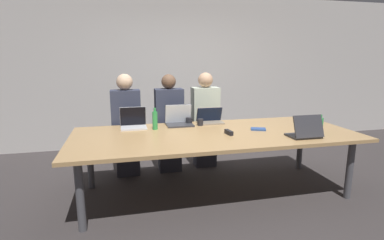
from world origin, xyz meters
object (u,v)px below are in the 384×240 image
object	(u,v)px
laptop_far_left	(133,122)
person_far_left	(127,127)
stapler	(229,132)
person_far_center	(205,121)
laptop_near_right	(306,131)
cup_far_center	(189,121)
laptop_far_midleft	(179,119)
cup_far_midleft	(200,122)
bottle_near_right	(320,125)
bottle_far_left	(155,120)
laptop_far_center	(210,118)
person_far_midleft	(169,125)

from	to	relation	value
laptop_far_left	person_far_left	size ratio (longest dim) A/B	0.23
stapler	laptop_far_left	bearing A→B (deg)	143.14
person_far_center	laptop_near_right	xyz separation A→B (m)	(0.77, -1.42, 0.14)
cup_far_center	person_far_left	size ratio (longest dim) A/B	0.06
cup_far_center	laptop_far_midleft	xyz separation A→B (m)	(-0.14, -0.01, 0.03)
laptop_far_midleft	stapler	xyz separation A→B (m)	(0.47, -0.64, -0.05)
laptop_far_left	laptop_near_right	bearing A→B (deg)	-26.99
laptop_far_left	cup_far_midleft	xyz separation A→B (m)	(0.87, -0.08, -0.03)
bottle_near_right	bottle_far_left	size ratio (longest dim) A/B	0.81
laptop_far_center	person_far_left	bearing A→B (deg)	163.55
laptop_far_center	bottle_near_right	xyz separation A→B (m)	(1.13, -0.83, 0.03)
person_far_center	laptop_far_left	xyz separation A→B (m)	(-1.09, -0.47, 0.14)
laptop_near_right	laptop_far_midleft	size ratio (longest dim) A/B	0.98
person_far_midleft	laptop_far_midleft	bearing A→B (deg)	-78.27
stapler	bottle_near_right	bearing A→B (deg)	-16.00
laptop_far_center	laptop_far_left	size ratio (longest dim) A/B	1.08
bottle_far_left	person_far_center	bearing A→B (deg)	37.21
bottle_far_left	stapler	xyz separation A→B (m)	(0.81, -0.46, -0.09)
bottle_far_left	laptop_near_right	bearing A→B (deg)	-26.14
bottle_far_left	laptop_far_midleft	bearing A→B (deg)	28.81
laptop_far_center	stapler	xyz separation A→B (m)	(0.03, -0.65, -0.04)
person_far_center	cup_far_midleft	world-z (taller)	person_far_center
person_far_center	bottle_near_right	world-z (taller)	person_far_center
person_far_left	person_far_center	bearing A→B (deg)	5.00
laptop_near_right	person_far_left	xyz separation A→B (m)	(-1.95, 1.32, -0.14)
person_far_center	person_far_left	bearing A→B (deg)	-175.00
bottle_far_left	stapler	bearing A→B (deg)	-29.26
cup_far_center	bottle_near_right	bearing A→B (deg)	-30.32
bottle_far_left	stapler	world-z (taller)	bottle_far_left
bottle_near_right	laptop_far_left	bearing A→B (deg)	159.91
person_far_center	bottle_near_right	distance (m)	1.66
laptop_far_left	person_far_midleft	distance (m)	0.67
person_far_left	person_far_midleft	distance (m)	0.61
person_far_midleft	stapler	xyz separation A→B (m)	(0.55, -1.01, 0.10)
person_far_midleft	stapler	bearing A→B (deg)	-61.47
laptop_far_center	cup_far_center	world-z (taller)	laptop_far_center
laptop_near_right	bottle_near_right	size ratio (longest dim) A/B	1.57
bottle_near_right	person_far_midleft	size ratio (longest dim) A/B	0.16
person_far_midleft	laptop_far_center	bearing A→B (deg)	-34.53
laptop_far_center	laptop_near_right	distance (m)	1.29
cup_far_center	bottle_near_right	world-z (taller)	bottle_near_right
laptop_far_center	bottle_far_left	distance (m)	0.81
stapler	person_far_center	bearing A→B (deg)	82.02
laptop_near_right	laptop_far_left	size ratio (longest dim) A/B	1.05
bottle_near_right	laptop_near_right	bearing A→B (deg)	-151.98
person_far_left	cup_far_midleft	bearing A→B (deg)	-24.96
laptop_far_midleft	cup_far_midleft	xyz separation A→B (m)	(0.27, -0.10, -0.03)
person_far_midleft	person_far_center	bearing A→B (deg)	8.24
stapler	cup_far_center	bearing A→B (deg)	109.72
cup_far_center	laptop_far_midleft	world-z (taller)	laptop_far_midleft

